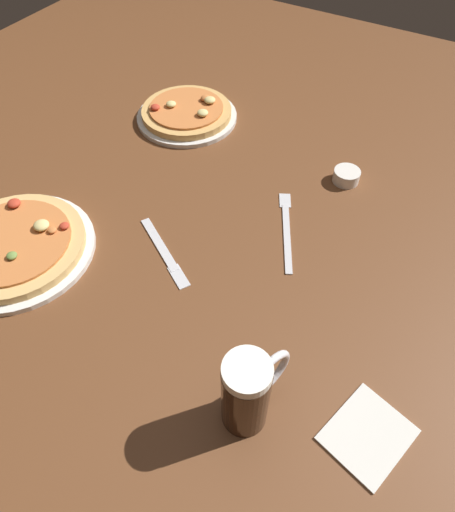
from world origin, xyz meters
The scene contains 8 objects.
ground_plane centered at (0.00, 0.00, -0.01)m, with size 2.40×2.40×0.03m, color brown.
pizza_plate_near centered at (-0.39, -0.19, 0.02)m, with size 0.32×0.32×0.05m.
pizza_plate_far centered at (-0.35, 0.38, 0.02)m, with size 0.27×0.27×0.05m.
beer_mug_dark centered at (0.18, -0.25, 0.08)m, with size 0.07×0.13×0.16m.
ramekin_sauce centered at (0.12, 0.35, 0.02)m, with size 0.06×0.06×0.03m, color silver.
napkin_folded centered at (0.36, -0.19, 0.00)m, with size 0.11×0.13×0.01m, color silver.
fork_left centered at (0.06, 0.14, 0.00)m, with size 0.12×0.21×0.01m.
knife_right centered at (-0.12, -0.04, 0.00)m, with size 0.19×0.12×0.01m.
Camera 1 is at (0.29, -0.49, 0.71)m, focal length 31.84 mm.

